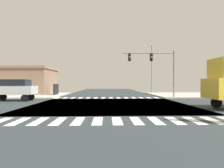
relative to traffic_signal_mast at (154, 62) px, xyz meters
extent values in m
cube|color=#2B3437|center=(-5.93, -7.16, -4.69)|extent=(14.00, 90.00, 0.05)
cube|color=#2B3437|center=(-5.93, -7.16, -4.69)|extent=(90.00, 12.00, 0.05)
cube|color=#B2ADA3|center=(7.07, 4.84, -4.59)|extent=(12.00, 12.00, 0.14)
cube|color=#B2B2A8|center=(-18.93, 4.84, -4.59)|extent=(12.00, 12.00, 0.14)
cube|color=white|center=(-10.68, -14.46, -4.66)|extent=(0.50, 2.00, 0.01)
cube|color=white|center=(-9.68, -14.46, -4.66)|extent=(0.50, 2.00, 0.01)
cube|color=white|center=(-8.68, -14.46, -4.66)|extent=(0.50, 2.00, 0.01)
cube|color=white|center=(-7.68, -14.46, -4.66)|extent=(0.50, 2.00, 0.01)
cube|color=white|center=(-6.68, -14.46, -4.66)|extent=(0.50, 2.00, 0.01)
cube|color=white|center=(-5.68, -14.46, -4.66)|extent=(0.50, 2.00, 0.01)
cube|color=white|center=(-4.68, -14.46, -4.66)|extent=(0.50, 2.00, 0.01)
cube|color=white|center=(-3.68, -14.46, -4.66)|extent=(0.50, 2.00, 0.01)
cube|color=white|center=(-2.68, -14.46, -4.66)|extent=(0.50, 2.00, 0.01)
cube|color=white|center=(-1.68, -14.46, -4.66)|extent=(0.50, 2.00, 0.01)
cube|color=white|center=(-0.68, -14.46, -4.66)|extent=(0.50, 2.00, 0.01)
cube|color=white|center=(-12.68, 0.14, -4.66)|extent=(0.50, 2.00, 0.01)
cube|color=white|center=(-11.68, 0.14, -4.66)|extent=(0.50, 2.00, 0.01)
cube|color=white|center=(-10.68, 0.14, -4.66)|extent=(0.50, 2.00, 0.01)
cube|color=white|center=(-9.68, 0.14, -4.66)|extent=(0.50, 2.00, 0.01)
cube|color=white|center=(-8.68, 0.14, -4.66)|extent=(0.50, 2.00, 0.01)
cube|color=white|center=(-7.68, 0.14, -4.66)|extent=(0.50, 2.00, 0.01)
cube|color=white|center=(-6.68, 0.14, -4.66)|extent=(0.50, 2.00, 0.01)
cube|color=white|center=(-5.68, 0.14, -4.66)|extent=(0.50, 2.00, 0.01)
cube|color=white|center=(-4.68, 0.14, -4.66)|extent=(0.50, 2.00, 0.01)
cube|color=white|center=(-3.68, 0.14, -4.66)|extent=(0.50, 2.00, 0.01)
cube|color=white|center=(-2.68, 0.14, -4.66)|extent=(0.50, 2.00, 0.01)
cube|color=white|center=(-1.68, 0.14, -4.66)|extent=(0.50, 2.00, 0.01)
cube|color=white|center=(-0.68, 0.14, -4.66)|extent=(0.50, 2.00, 0.01)
cube|color=white|center=(0.32, 0.14, -4.66)|extent=(0.50, 2.00, 0.01)
cylinder|color=gray|center=(2.65, 0.02, -1.51)|extent=(0.20, 0.20, 6.30)
cylinder|color=gray|center=(-0.70, 0.02, 1.23)|extent=(6.70, 0.14, 0.14)
cube|color=black|center=(-0.36, 0.02, 0.68)|extent=(0.32, 0.40, 1.00)
sphere|color=black|center=(-0.36, -0.22, 0.99)|extent=(0.22, 0.22, 0.22)
sphere|color=orange|center=(-0.36, -0.22, 0.68)|extent=(0.22, 0.22, 0.22)
sphere|color=black|center=(-0.36, -0.22, 0.37)|extent=(0.22, 0.22, 0.22)
cube|color=black|center=(-3.24, 0.02, 0.68)|extent=(0.32, 0.40, 1.00)
sphere|color=black|center=(-3.24, -0.22, 0.99)|extent=(0.22, 0.22, 0.22)
sphere|color=orange|center=(-3.24, -0.22, 0.68)|extent=(0.22, 0.22, 0.22)
sphere|color=black|center=(-3.24, -0.22, 0.37)|extent=(0.22, 0.22, 0.22)
cylinder|color=gray|center=(1.99, 9.20, -0.25)|extent=(0.16, 0.16, 8.83)
cylinder|color=gray|center=(1.29, 9.20, 4.07)|extent=(1.40, 0.10, 0.10)
ellipsoid|color=silver|center=(0.59, 9.20, 4.02)|extent=(0.60, 0.32, 0.20)
cube|color=#8F6F59|center=(-22.47, 8.05, -2.55)|extent=(13.39, 7.85, 4.22)
cube|color=#917556|center=(-22.47, 8.05, -0.24)|extent=(13.69, 8.15, 0.40)
cube|color=black|center=(-14.27, 5.13, -3.76)|extent=(0.24, 2.20, 1.80)
cylinder|color=black|center=(-14.86, -2.87, -4.29)|extent=(0.74, 0.26, 0.74)
cylinder|color=black|center=(-14.86, -4.44, -4.29)|extent=(0.74, 0.26, 0.74)
cylinder|color=black|center=(-17.99, -2.87, -4.29)|extent=(0.74, 0.26, 0.74)
cube|color=silver|center=(-16.42, -3.66, -3.48)|extent=(4.60, 1.96, 0.88)
cube|color=black|center=(-16.42, -3.66, -2.68)|extent=(3.22, 1.69, 0.72)
cylinder|color=black|center=(2.43, -9.70, -4.26)|extent=(0.80, 0.26, 0.80)
camera|label=1|loc=(-6.20, -23.79, -2.71)|focal=29.17mm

